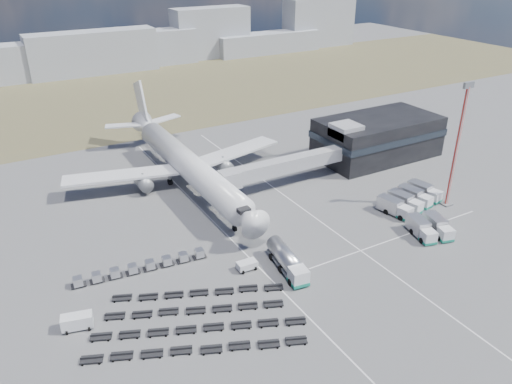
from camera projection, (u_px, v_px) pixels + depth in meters
ground at (259, 254)px, 86.31m from camera, size 420.00×420.00×0.00m
grass_strip at (100, 100)px, 171.89m from camera, size 420.00×90.00×0.01m
lane_markings at (296, 232)px, 92.98m from camera, size 47.12×110.00×0.01m
terminal at (377, 137)px, 123.82m from camera, size 30.40×16.40×11.00m
jet_bridge at (275, 168)px, 107.01m from camera, size 30.30×3.80×7.05m
airliner at (185, 162)px, 109.15m from camera, size 51.59×64.53×17.62m
skyline at (112, 48)px, 209.41m from camera, size 295.78×24.28×25.92m
fuel_tanker at (287, 261)px, 81.20m from camera, size 4.36×11.42×3.60m
pushback_tug at (247, 266)px, 81.86m from camera, size 3.31×1.92×1.47m
utility_van at (77, 322)px, 69.03m from camera, size 4.54×2.84×2.25m
catering_truck at (174, 163)px, 118.74m from camera, size 4.58×6.71×2.85m
service_trucks_near at (430, 228)px, 91.25m from camera, size 7.60×8.44×2.88m
service_trucks_far at (410, 199)px, 101.44m from camera, size 14.32×9.75×2.92m
uld_row at (141, 267)px, 81.23m from camera, size 22.11×3.67×1.49m
baggage_dollies at (196, 320)px, 70.60m from camera, size 31.72×23.57×0.69m
floodlight_mast at (457, 147)px, 97.04m from camera, size 2.37×1.96×25.45m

